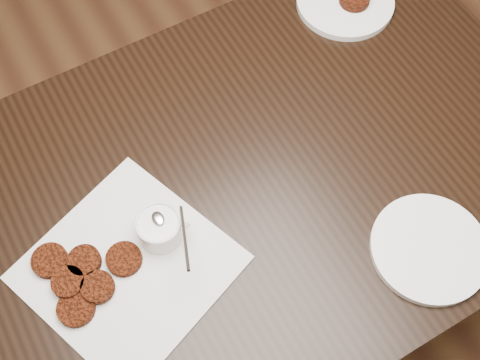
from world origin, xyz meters
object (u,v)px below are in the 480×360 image
table (247,249)px  napkin (128,267)px  plate_empty (429,248)px  sauce_ramekin (157,221)px

table → napkin: napkin is taller
table → plate_empty: size_ratio=6.10×
table → napkin: 0.47m
plate_empty → napkin: bearing=153.9°
table → sauce_ramekin: 0.48m
sauce_ramekin → plate_empty: size_ratio=0.54×
napkin → plate_empty: (0.49, -0.24, 0.01)m
sauce_ramekin → table: bearing=5.9°
table → sauce_ramekin: (-0.20, -0.02, 0.44)m
table → sauce_ramekin: size_ratio=11.23×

